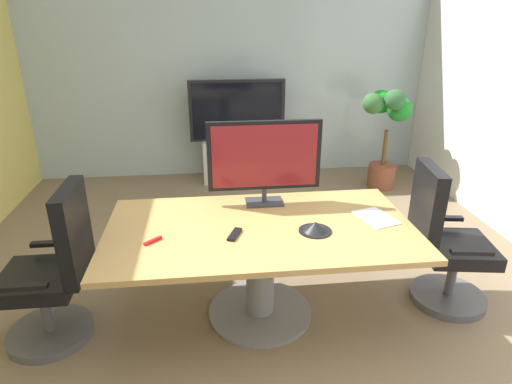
{
  "coord_description": "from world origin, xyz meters",
  "views": [
    {
      "loc": [
        -0.33,
        -2.43,
        2.07
      ],
      "look_at": [
        -0.0,
        0.44,
        0.87
      ],
      "focal_mm": 30.46,
      "sensor_mm": 36.0,
      "label": 1
    }
  ],
  "objects_px": {
    "conference_table": "(260,249)",
    "tv_monitor": "(264,158)",
    "office_chair_left": "(54,279)",
    "wall_display_unit": "(238,148)",
    "remote_control": "(235,234)",
    "potted_plant": "(386,127)",
    "office_chair_right": "(444,249)",
    "conference_phone": "(315,227)"
  },
  "relations": [
    {
      "from": "conference_table",
      "to": "tv_monitor",
      "type": "height_order",
      "value": "tv_monitor"
    },
    {
      "from": "office_chair_left",
      "to": "wall_display_unit",
      "type": "height_order",
      "value": "wall_display_unit"
    },
    {
      "from": "conference_table",
      "to": "office_chair_left",
      "type": "xyz_separation_m",
      "value": [
        -1.37,
        -0.08,
        -0.09
      ]
    },
    {
      "from": "tv_monitor",
      "to": "conference_table",
      "type": "bearing_deg",
      "value": -101.31
    },
    {
      "from": "wall_display_unit",
      "to": "remote_control",
      "type": "relative_size",
      "value": 7.71
    },
    {
      "from": "potted_plant",
      "to": "remote_control",
      "type": "bearing_deg",
      "value": -129.27
    },
    {
      "from": "office_chair_right",
      "to": "tv_monitor",
      "type": "bearing_deg",
      "value": 82.1
    },
    {
      "from": "wall_display_unit",
      "to": "conference_phone",
      "type": "height_order",
      "value": "wall_display_unit"
    },
    {
      "from": "office_chair_left",
      "to": "potted_plant",
      "type": "xyz_separation_m",
      "value": [
        3.2,
        2.44,
        0.32
      ]
    },
    {
      "from": "conference_table",
      "to": "potted_plant",
      "type": "distance_m",
      "value": 3.0
    },
    {
      "from": "conference_table",
      "to": "office_chair_left",
      "type": "height_order",
      "value": "office_chair_left"
    },
    {
      "from": "wall_display_unit",
      "to": "conference_phone",
      "type": "distance_m",
      "value": 2.94
    },
    {
      "from": "office_chair_left",
      "to": "wall_display_unit",
      "type": "relative_size",
      "value": 0.83
    },
    {
      "from": "office_chair_left",
      "to": "remote_control",
      "type": "relative_size",
      "value": 6.41
    },
    {
      "from": "remote_control",
      "to": "wall_display_unit",
      "type": "bearing_deg",
      "value": 107.93
    },
    {
      "from": "office_chair_left",
      "to": "potted_plant",
      "type": "height_order",
      "value": "potted_plant"
    },
    {
      "from": "tv_monitor",
      "to": "potted_plant",
      "type": "xyz_separation_m",
      "value": [
        1.76,
        1.96,
        -0.31
      ]
    },
    {
      "from": "remote_control",
      "to": "office_chair_right",
      "type": "bearing_deg",
      "value": 26.72
    },
    {
      "from": "wall_display_unit",
      "to": "tv_monitor",
      "type": "bearing_deg",
      "value": -89.35
    },
    {
      "from": "potted_plant",
      "to": "conference_phone",
      "type": "height_order",
      "value": "potted_plant"
    },
    {
      "from": "tv_monitor",
      "to": "office_chair_left",
      "type": "bearing_deg",
      "value": -161.7
    },
    {
      "from": "conference_phone",
      "to": "remote_control",
      "type": "relative_size",
      "value": 1.29
    },
    {
      "from": "remote_control",
      "to": "office_chair_left",
      "type": "bearing_deg",
      "value": -158.88
    },
    {
      "from": "potted_plant",
      "to": "remote_control",
      "type": "xyz_separation_m",
      "value": [
        -2.02,
        -2.47,
        -0.04
      ]
    },
    {
      "from": "office_chair_right",
      "to": "remote_control",
      "type": "distance_m",
      "value": 1.58
    },
    {
      "from": "conference_table",
      "to": "office_chair_right",
      "type": "xyz_separation_m",
      "value": [
        1.37,
        0.0,
        -0.09
      ]
    },
    {
      "from": "tv_monitor",
      "to": "conference_phone",
      "type": "xyz_separation_m",
      "value": [
        0.28,
        -0.51,
        -0.33
      ]
    },
    {
      "from": "tv_monitor",
      "to": "conference_phone",
      "type": "distance_m",
      "value": 0.66
    },
    {
      "from": "office_chair_left",
      "to": "remote_control",
      "type": "distance_m",
      "value": 1.21
    },
    {
      "from": "conference_table",
      "to": "office_chair_left",
      "type": "relative_size",
      "value": 1.92
    },
    {
      "from": "tv_monitor",
      "to": "potted_plant",
      "type": "relative_size",
      "value": 0.67
    },
    {
      "from": "wall_display_unit",
      "to": "conference_phone",
      "type": "bearing_deg",
      "value": -84.05
    },
    {
      "from": "conference_phone",
      "to": "wall_display_unit",
      "type": "bearing_deg",
      "value": 95.95
    },
    {
      "from": "wall_display_unit",
      "to": "remote_control",
      "type": "height_order",
      "value": "wall_display_unit"
    },
    {
      "from": "wall_display_unit",
      "to": "conference_phone",
      "type": "xyz_separation_m",
      "value": [
        0.3,
        -2.91,
        0.31
      ]
    },
    {
      "from": "conference_phone",
      "to": "remote_control",
      "type": "distance_m",
      "value": 0.54
    },
    {
      "from": "office_chair_right",
      "to": "office_chair_left",
      "type": "bearing_deg",
      "value": 100.83
    },
    {
      "from": "office_chair_right",
      "to": "potted_plant",
      "type": "distance_m",
      "value": 2.42
    },
    {
      "from": "wall_display_unit",
      "to": "remote_control",
      "type": "xyz_separation_m",
      "value": [
        -0.23,
        -2.91,
        0.29
      ]
    },
    {
      "from": "conference_table",
      "to": "potted_plant",
      "type": "relative_size",
      "value": 1.67
    },
    {
      "from": "potted_plant",
      "to": "remote_control",
      "type": "relative_size",
      "value": 7.35
    },
    {
      "from": "conference_table",
      "to": "conference_phone",
      "type": "distance_m",
      "value": 0.43
    }
  ]
}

